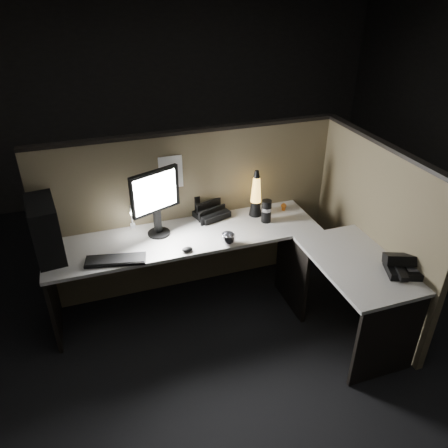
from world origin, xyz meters
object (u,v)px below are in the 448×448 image
object	(u,v)px
pc_tower	(45,229)
desk_phone	(403,265)
keyboard	(116,260)
lava_lamp	(256,197)
monitor	(156,197)

from	to	relation	value
pc_tower	desk_phone	world-z (taller)	pc_tower
keyboard	lava_lamp	xyz separation A→B (m)	(1.29, 0.34, 0.17)
pc_tower	keyboard	size ratio (longest dim) A/B	1.01
keyboard	lava_lamp	size ratio (longest dim) A/B	1.05
lava_lamp	desk_phone	bearing A→B (deg)	-59.04
pc_tower	desk_phone	distance (m)	2.68
pc_tower	desk_phone	size ratio (longest dim) A/B	1.50
pc_tower	monitor	distance (m)	0.87
pc_tower	desk_phone	xyz separation A→B (m)	(2.46, -1.07, -0.17)
pc_tower	lava_lamp	world-z (taller)	pc_tower
keyboard	monitor	bearing A→B (deg)	49.45
monitor	lava_lamp	distance (m)	0.91
pc_tower	lava_lamp	distance (m)	1.76
lava_lamp	desk_phone	distance (m)	1.35
keyboard	lava_lamp	world-z (taller)	lava_lamp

